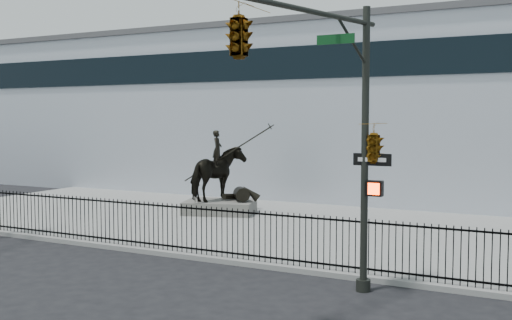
% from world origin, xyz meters
% --- Properties ---
extents(ground, '(120.00, 120.00, 0.00)m').
position_xyz_m(ground, '(0.00, 0.00, 0.00)').
color(ground, black).
rests_on(ground, ground).
extents(plaza, '(30.00, 12.00, 0.15)m').
position_xyz_m(plaza, '(0.00, 7.00, 0.07)').
color(plaza, gray).
rests_on(plaza, ground).
extents(building, '(44.00, 14.00, 9.00)m').
position_xyz_m(building, '(0.00, 20.00, 4.50)').
color(building, silver).
rests_on(building, ground).
extents(picket_fence, '(22.10, 0.10, 1.50)m').
position_xyz_m(picket_fence, '(0.00, 1.25, 0.90)').
color(picket_fence, black).
rests_on(picket_fence, plaza).
extents(statue_plinth, '(3.44, 2.82, 0.56)m').
position_xyz_m(statue_plinth, '(-1.92, 8.32, 0.43)').
color(statue_plinth, '#5F5C56').
rests_on(statue_plinth, plaza).
extents(equestrian_statue, '(3.67, 2.84, 3.23)m').
position_xyz_m(equestrian_statue, '(-1.87, 8.34, 1.88)').
color(equestrian_statue, black).
rests_on(equestrian_statue, statue_plinth).
extents(traffic_signal_right, '(2.17, 6.86, 7.00)m').
position_xyz_m(traffic_signal_right, '(6.47, -2.00, 4.85)').
color(traffic_signal_right, black).
rests_on(traffic_signal_right, ground).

